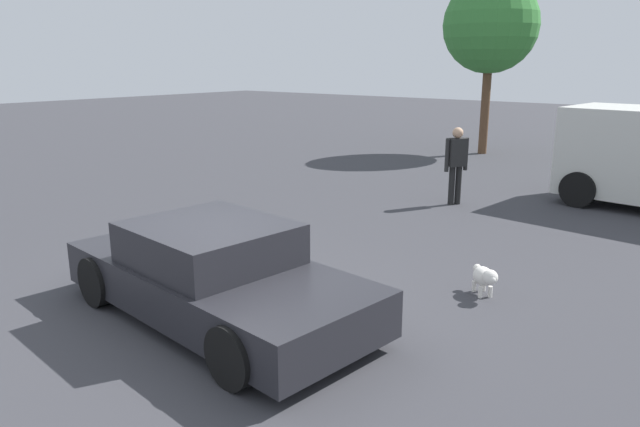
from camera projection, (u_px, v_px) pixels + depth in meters
The scene contains 5 objects.
ground_plane at pixel (221, 315), 7.25m from camera, with size 80.00×80.00×0.00m, color #38383D.
sedan_foreground at pixel (215, 275), 7.08m from camera, with size 4.36×2.23×1.17m.
dog at pixel (485, 277), 7.80m from camera, with size 0.47×0.47×0.42m.
pedestrian at pixel (456, 159), 12.62m from camera, with size 0.40×0.51×1.66m.
tree_back_center at pixel (491, 26), 18.89m from camera, with size 3.02×3.02×5.63m.
Camera 1 is at (5.12, -4.51, 3.03)m, focal length 33.27 mm.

